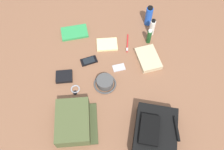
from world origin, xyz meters
TOP-DOWN VIEW (x-y plane):
  - ground_plane at (0.00, 0.00)m, footprint 2.64×2.02m
  - backpack at (0.40, 0.23)m, footprint 0.35×0.29m
  - toiletry_pouch at (0.32, -0.24)m, footprint 0.28×0.25m
  - bucket_hat at (0.05, -0.05)m, footprint 0.15×0.15m
  - deodorant_spray at (-0.48, 0.30)m, footprint 0.05×0.05m
  - toothpaste_tube at (-0.37, 0.31)m, footprint 0.04×0.04m
  - shampoo_bottle at (-0.30, 0.28)m, footprint 0.03×0.03m
  - paperback_novel at (-0.40, -0.27)m, footprint 0.16×0.22m
  - cell_phone at (-0.14, -0.16)m, footprint 0.09×0.13m
  - media_player at (-0.08, 0.05)m, footprint 0.07×0.09m
  - wristwatch at (0.08, -0.25)m, footprint 0.07×0.06m
  - toothbrush at (-0.28, 0.12)m, footprint 0.16×0.03m
  - wallet at (-0.02, -0.32)m, footprint 0.10×0.11m
  - notepad at (-0.28, -0.03)m, footprint 0.12×0.15m
  - folded_towel at (-0.14, 0.26)m, footprint 0.23×0.18m

SIDE VIEW (x-z plane):
  - ground_plane at x=0.00m, z-range -0.02..0.00m
  - media_player at x=-0.08m, z-range 0.00..0.01m
  - wristwatch at x=0.08m, z-range 0.00..0.01m
  - cell_phone at x=-0.14m, z-range 0.00..0.01m
  - toothbrush at x=-0.28m, z-range 0.00..0.02m
  - notepad at x=-0.28m, z-range 0.00..0.02m
  - paperback_novel at x=-0.40m, z-range 0.00..0.02m
  - wallet at x=-0.02m, z-range 0.00..0.02m
  - folded_towel at x=-0.14m, z-range 0.00..0.04m
  - bucket_hat at x=0.05m, z-range 0.00..0.05m
  - toiletry_pouch at x=0.32m, z-range 0.00..0.09m
  - backpack at x=0.40m, z-range -0.01..0.13m
  - shampoo_bottle at x=-0.30m, z-range 0.00..0.13m
  - toothpaste_tube at x=-0.37m, z-range 0.00..0.15m
  - deodorant_spray at x=-0.48m, z-range 0.00..0.17m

